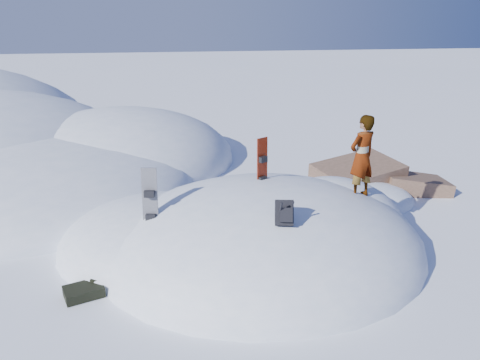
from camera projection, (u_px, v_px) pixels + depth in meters
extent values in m
plane|color=white|center=(263.00, 252.00, 10.17)|extent=(120.00, 120.00, 0.00)
ellipsoid|color=white|center=(263.00, 252.00, 10.17)|extent=(7.00, 6.00, 3.00)
ellipsoid|color=white|center=(160.00, 247.00, 10.37)|extent=(4.40, 4.00, 2.20)
ellipsoid|color=white|center=(329.00, 230.00, 11.20)|extent=(3.60, 3.20, 2.50)
ellipsoid|color=white|center=(29.00, 189.00, 13.84)|extent=(10.00, 9.00, 2.80)
ellipsoid|color=white|center=(121.00, 160.00, 16.56)|extent=(8.00, 8.00, 3.60)
ellipsoid|color=white|center=(39.00, 200.00, 12.99)|extent=(6.00, 5.00, 1.80)
cube|color=brown|center=(357.00, 185.00, 13.88)|extent=(2.82, 2.41, 1.62)
cube|color=brown|center=(412.00, 193.00, 13.83)|extent=(2.16, 1.80, 1.33)
cube|color=brown|center=(359.00, 174.00, 15.12)|extent=(2.08, 2.01, 1.10)
ellipsoid|color=white|center=(357.00, 201.00, 12.91)|extent=(3.20, 2.40, 1.00)
cube|color=red|center=(262.00, 172.00, 10.23)|extent=(0.27, 0.20, 1.53)
cube|color=black|center=(263.00, 159.00, 10.07)|extent=(0.21, 0.18, 0.12)
cube|color=black|center=(263.00, 179.00, 10.22)|extent=(0.21, 0.18, 0.12)
cube|color=black|center=(150.00, 208.00, 9.18)|extent=(0.34, 0.24, 1.62)
cube|color=black|center=(149.00, 194.00, 9.01)|extent=(0.22, 0.16, 0.14)
cube|color=black|center=(151.00, 217.00, 9.17)|extent=(0.22, 0.16, 0.14)
cube|color=black|center=(284.00, 213.00, 8.37)|extent=(0.41, 0.46, 0.51)
cube|color=black|center=(286.00, 215.00, 8.23)|extent=(0.26, 0.25, 0.28)
cylinder|color=black|center=(280.00, 210.00, 8.20)|extent=(0.04, 0.18, 0.34)
cylinder|color=black|center=(292.00, 209.00, 8.23)|extent=(0.04, 0.18, 0.34)
cube|color=black|center=(84.00, 291.00, 8.51)|extent=(0.79, 0.67, 0.19)
cube|color=black|center=(102.00, 280.00, 8.73)|extent=(0.42, 0.35, 0.13)
imported|color=slate|center=(362.00, 157.00, 9.97)|extent=(0.78, 0.66, 1.81)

